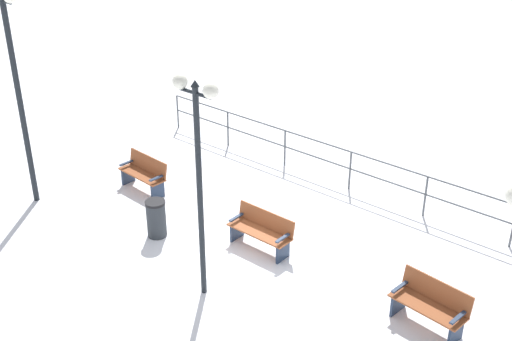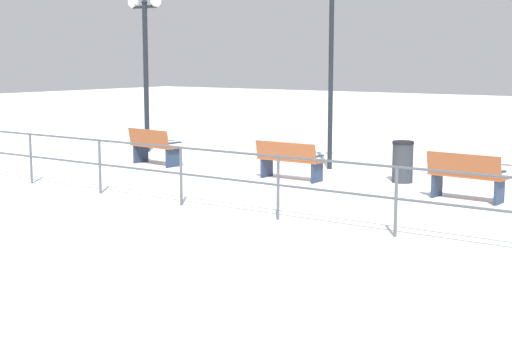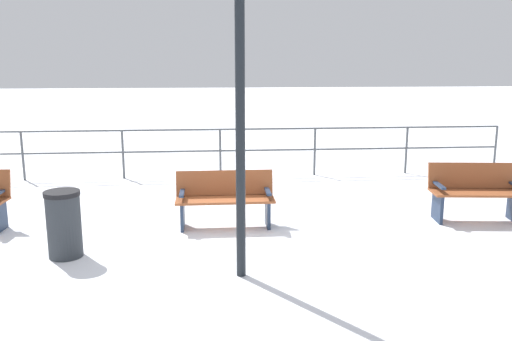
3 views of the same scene
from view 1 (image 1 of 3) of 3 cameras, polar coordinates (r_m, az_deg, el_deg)
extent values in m
plane|color=white|center=(14.53, 0.44, -6.72)|extent=(80.00, 80.00, 0.00)
cube|color=brown|center=(16.82, -9.91, -0.34)|extent=(0.53, 1.45, 0.04)
cube|color=brown|center=(16.83, -9.37, 0.60)|extent=(0.20, 1.43, 0.42)
cube|color=#23334C|center=(17.37, -11.08, -0.38)|extent=(0.40, 0.07, 0.46)
cube|color=#23334C|center=(16.48, -8.55, -1.72)|extent=(0.40, 0.07, 0.46)
cube|color=#23334C|center=(17.20, -11.23, 0.64)|extent=(0.40, 0.09, 0.04)
cube|color=#23334C|center=(16.31, -8.69, -0.66)|extent=(0.40, 0.09, 0.04)
cube|color=brown|center=(14.25, 0.29, -5.36)|extent=(0.48, 1.51, 0.04)
cube|color=brown|center=(14.30, 0.91, -4.25)|extent=(0.11, 1.51, 0.39)
cube|color=#23334C|center=(14.73, -1.67, -5.20)|extent=(0.42, 0.05, 0.44)
cube|color=#23334C|center=(14.03, 2.35, -7.03)|extent=(0.42, 0.05, 0.44)
cube|color=#23334C|center=(14.54, -1.74, -4.10)|extent=(0.42, 0.07, 0.04)
cube|color=#23334C|center=(13.83, 2.32, -5.90)|extent=(0.42, 0.07, 0.04)
cube|color=brown|center=(12.52, 14.71, -11.38)|extent=(0.66, 1.46, 0.04)
cube|color=brown|center=(12.57, 15.47, -10.03)|extent=(0.26, 1.42, 0.41)
cube|color=#23334C|center=(12.90, 12.29, -11.09)|extent=(0.46, 0.10, 0.47)
cube|color=#23334C|center=(12.46, 16.99, -13.36)|extent=(0.46, 0.10, 0.47)
cube|color=#23334C|center=(12.68, 12.39, -9.87)|extent=(0.46, 0.12, 0.04)
cube|color=#23334C|center=(12.22, 17.16, -12.13)|extent=(0.46, 0.12, 0.04)
cylinder|color=black|center=(16.23, -19.81, 5.38)|extent=(0.14, 0.14, 5.05)
cylinder|color=black|center=(15.57, -21.21, 13.62)|extent=(0.08, 0.65, 0.08)
cylinder|color=black|center=(12.11, -4.90, -2.34)|extent=(0.11, 0.11, 4.30)
cylinder|color=black|center=(11.26, -5.30, 6.72)|extent=(0.07, 0.73, 0.07)
sphere|color=white|center=(11.47, -6.64, 7.69)|extent=(0.28, 0.28, 0.28)
sphere|color=white|center=(10.97, -3.96, 6.92)|extent=(0.28, 0.28, 0.28)
cone|color=black|center=(11.20, -5.34, 7.58)|extent=(0.16, 0.16, 0.12)
cylinder|color=#4C5156|center=(20.44, -6.83, 5.11)|extent=(0.05, 0.05, 1.04)
cylinder|color=#4C5156|center=(19.07, -2.46, 3.65)|extent=(0.05, 0.05, 1.04)
cylinder|color=#4C5156|center=(17.85, 2.53, 1.94)|extent=(0.05, 0.05, 1.04)
cylinder|color=#4C5156|center=(16.79, 8.18, -0.01)|extent=(0.05, 0.05, 1.04)
cylinder|color=#4C5156|center=(15.95, 14.52, -2.19)|extent=(0.05, 0.05, 1.04)
cylinder|color=#4C5156|center=(16.57, 8.30, 1.60)|extent=(0.04, 12.55, 0.04)
cylinder|color=#4C5156|center=(16.77, 8.20, 0.15)|extent=(0.04, 12.55, 0.04)
cylinder|color=#2D3338|center=(14.90, -8.67, -4.26)|extent=(0.44, 0.44, 0.82)
cylinder|color=black|center=(14.68, -8.79, -2.78)|extent=(0.46, 0.46, 0.06)
camera|label=2|loc=(28.94, 4.24, 16.03)|focal=53.58mm
camera|label=3|loc=(9.71, -32.83, -12.61)|focal=37.40mm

